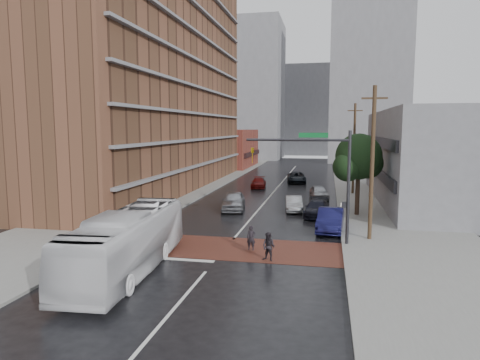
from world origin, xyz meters
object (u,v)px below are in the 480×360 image
Objects in this scene: car_travel_b at (294,204)px; car_parked_near at (330,220)px; car_travel_c at (259,183)px; car_travel_a at (233,201)px; car_parked_mid at (317,208)px; transit_bus at (128,242)px; pedestrian_a at (251,238)px; pedestrian_b at (269,247)px; suv_travel at (297,177)px; car_parked_far at (319,192)px.

car_travel_b is 0.82× the size of car_parked_near.
car_travel_b reaches higher than car_travel_c.
car_travel_a reaches higher than car_parked_mid.
transit_bus reaches higher than pedestrian_a.
car_travel_c is (-0.09, 14.73, -0.22)m from car_travel_a.
car_parked_near is 5.17m from car_parked_mid.
car_travel_b is 0.89× the size of car_parked_mid.
car_parked_near is at bearing -73.15° from car_travel_c.
pedestrian_b is 8.47m from car_parked_near.
car_parked_mid is at bearing -88.32° from suv_travel.
car_travel_b is at bearing 142.96° from car_parked_mid.
pedestrian_a is 7.56m from car_parked_near.
pedestrian_a is at bearing -103.99° from car_parked_mid.
car_parked_near is at bearing 50.88° from pedestrian_a.
car_parked_mid is at bearing -70.25° from car_travel_c.
pedestrian_b is at bearing -55.18° from pedestrian_a.
transit_bus is 15.04m from car_parked_near.
suv_travel is (4.25, 5.76, 0.11)m from car_travel_c.
car_travel_b is at bearing -74.36° from car_travel_c.
car_travel_a is at bearing 80.15° from transit_bus.
car_parked_mid is (-1.10, 5.05, -0.16)m from car_parked_near.
car_travel_a reaches higher than car_parked_far.
car_parked_mid is at bearing -48.58° from car_travel_b.
pedestrian_b is 0.38× the size of car_parked_far.
car_travel_b is (5.35, 0.57, -0.17)m from car_travel_a.
transit_bus reaches higher than car_travel_a.
car_parked_far is (2.04, 7.03, 0.04)m from car_travel_b.
car_parked_near reaches higher than car_travel_b.
car_parked_near is at bearing 43.05° from transit_bus.
car_parked_far is at bearing 37.85° from car_travel_a.
car_travel_c is at bearing 103.66° from car_travel_b.
transit_bus is at bearing -137.54° from pedestrian_a.
transit_bus is 7.62× the size of pedestrian_a.
car_parked_mid is 8.82m from car_parked_far.
transit_bus is at bearing -133.43° from pedestrian_b.
transit_bus is at bearing -128.81° from car_parked_near.
car_parked_near reaches higher than suv_travel.
suv_travel is (5.83, 37.82, -0.87)m from transit_bus.
car_travel_b is 15.18m from car_travel_c.
car_travel_c is (-5.21, 28.77, -0.19)m from pedestrian_b.
car_travel_c is at bearing 116.01° from car_parked_near.
pedestrian_b is at bearing -95.21° from suv_travel.
pedestrian_b is 34.55m from suv_travel.
car_travel_c is at bearing 97.50° from pedestrian_a.
car_parked_near is (8.59, -21.00, 0.20)m from car_travel_c.
car_travel_a is (-3.80, 12.20, 0.09)m from pedestrian_a.
pedestrian_b is 13.02m from car_parked_mid.
car_travel_c is (-3.89, 26.93, -0.13)m from pedestrian_a.
car_travel_b reaches higher than car_parked_mid.
transit_bus reaches higher than car_parked_far.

